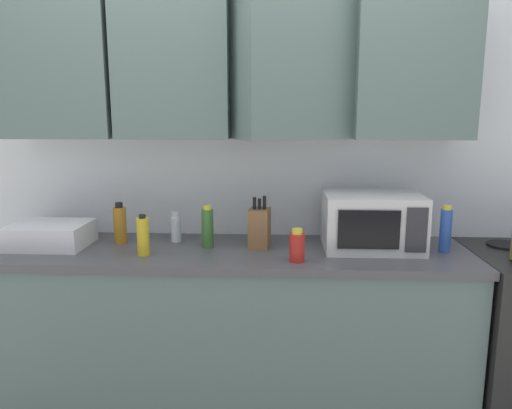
{
  "coord_description": "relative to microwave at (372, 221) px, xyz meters",
  "views": [
    {
      "loc": [
        0.24,
        -2.63,
        1.57
      ],
      "look_at": [
        0.12,
        -0.25,
        1.12
      ],
      "focal_mm": 33.58,
      "sensor_mm": 36.0,
      "label": 1
    }
  ],
  "objects": [
    {
      "name": "bottle_yellow_mustard",
      "position": [
        -1.12,
        -0.18,
        -0.05
      ],
      "size": [
        0.06,
        0.06,
        0.2
      ],
      "color": "gold",
      "rests_on": "counter_run"
    },
    {
      "name": "knife_block",
      "position": [
        -0.57,
        -0.01,
        -0.04
      ],
      "size": [
        0.11,
        0.13,
        0.27
      ],
      "color": "brown",
      "rests_on": "counter_run"
    },
    {
      "name": "bottle_green_oil",
      "position": [
        -0.83,
        -0.03,
        -0.04
      ],
      "size": [
        0.06,
        0.06,
        0.22
      ],
      "color": "#386B2D",
      "rests_on": "counter_run"
    },
    {
      "name": "counter_run",
      "position": [
        -0.71,
        -0.05,
        -0.59
      ],
      "size": [
        2.38,
        0.63,
        0.9
      ],
      "color": "slate",
      "rests_on": "ground_plane"
    },
    {
      "name": "bottle_red_sauce",
      "position": [
        -0.38,
        -0.25,
        -0.07
      ],
      "size": [
        0.07,
        0.07,
        0.16
      ],
      "color": "red",
      "rests_on": "counter_run"
    },
    {
      "name": "wall_back_with_cabinets",
      "position": [
        -0.71,
        0.18,
        0.54
      ],
      "size": [
        3.25,
        0.54,
        2.6
      ],
      "color": "white",
      "rests_on": "ground_plane"
    },
    {
      "name": "microwave",
      "position": [
        0.0,
        0.0,
        0.0
      ],
      "size": [
        0.48,
        0.37,
        0.28
      ],
      "color": "silver",
      "rests_on": "counter_run"
    },
    {
      "name": "bottle_clear_tall",
      "position": [
        -1.02,
        0.08,
        -0.06
      ],
      "size": [
        0.05,
        0.05,
        0.16
      ],
      "color": "silver",
      "rests_on": "counter_run"
    },
    {
      "name": "bottle_amber_vinegar",
      "position": [
        -1.3,
        0.03,
        -0.04
      ],
      "size": [
        0.07,
        0.07,
        0.22
      ],
      "color": "#AD701E",
      "rests_on": "counter_run"
    },
    {
      "name": "bottle_blue_cleaner",
      "position": [
        0.35,
        -0.05,
        -0.03
      ],
      "size": [
        0.06,
        0.06,
        0.23
      ],
      "color": "#2D56B7",
      "rests_on": "counter_run"
    },
    {
      "name": "dish_rack",
      "position": [
        -1.64,
        -0.05,
        -0.08
      ],
      "size": [
        0.38,
        0.3,
        0.12
      ],
      "primitive_type": "cube",
      "color": "silver",
      "rests_on": "counter_run"
    }
  ]
}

